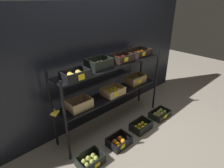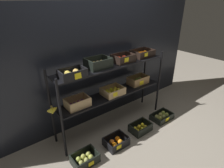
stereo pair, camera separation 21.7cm
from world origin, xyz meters
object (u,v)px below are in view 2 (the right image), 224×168
at_px(display_rack, 113,78).
at_px(crate_ground_pear, 85,159).
at_px(crate_ground_orange, 116,142).
at_px(crate_ground_right_pear, 162,116).
at_px(crate_ground_lemon, 140,128).

bearing_deg(display_rack, crate_ground_pear, -151.35).
distance_m(crate_ground_pear, crate_ground_orange, 0.51).
height_order(display_rack, crate_ground_orange, display_rack).
xyz_separation_m(display_rack, crate_ground_right_pear, (0.76, -0.43, -0.78)).
relative_size(display_rack, crate_ground_right_pear, 5.17).
distance_m(display_rack, crate_ground_orange, 0.93).
relative_size(crate_ground_pear, crate_ground_lemon, 0.99).
distance_m(crate_ground_lemon, crate_ground_right_pear, 0.52).
distance_m(crate_ground_orange, crate_ground_right_pear, 1.02).
relative_size(crate_ground_pear, crate_ground_right_pear, 0.87).
relative_size(crate_ground_lemon, crate_ground_right_pear, 0.88).
distance_m(display_rack, crate_ground_right_pear, 1.17).
height_order(crate_ground_pear, crate_ground_lemon, crate_ground_lemon).
distance_m(crate_ground_pear, crate_ground_right_pear, 1.53).
bearing_deg(crate_ground_right_pear, crate_ground_orange, 179.92).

